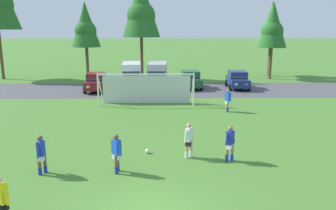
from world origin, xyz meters
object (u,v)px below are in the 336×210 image
Objects in this scene: soccer_ball at (147,151)px; parked_car_slot_left at (132,75)px; parked_car_slot_center_right at (238,80)px; player_winger_right at (189,140)px; referee at (1,202)px; soccer_goal at (146,88)px; player_winger_left at (117,153)px; parked_car_slot_center_left at (157,75)px; parked_car_slot_center at (191,79)px; player_defender_far at (230,143)px; parked_car_slot_far_left at (96,82)px; player_striker_near at (228,100)px; player_midfield_center at (41,155)px.

parked_car_slot_left is at bearing 97.22° from soccer_ball.
parked_car_slot_center_right is at bearing 65.34° from soccer_ball.
referee is at bearing -137.32° from player_winger_right.
soccer_goal is 7.66m from parked_car_slot_left.
referee is at bearing -93.97° from parked_car_slot_left.
parked_car_slot_center_left is at bearing 86.11° from player_winger_left.
parked_car_slot_center and parked_car_slot_center_right have the same top height.
parked_car_slot_far_left is (-9.33, 17.83, 0.05)m from player_defender_far.
parked_car_slot_far_left is at bearing -164.20° from parked_car_slot_center_left.
parked_car_slot_far_left is at bearing 142.02° from player_striker_near.
referee is at bearing -86.05° from parked_car_slot_far_left.
player_winger_right is 0.33× the size of parked_car_slot_left.
player_winger_left and player_winger_right have the same top height.
player_winger_right is at bearing -84.94° from parked_car_slot_center_left.
player_striker_near is 0.33× the size of parked_car_slot_left.
player_winger_left is (-1.16, -2.15, 0.71)m from soccer_ball.
player_winger_right is 0.38× the size of parked_car_slot_far_left.
parked_car_slot_far_left reaches higher than player_midfield_center.
soccer_ball is at bearing -82.78° from parked_car_slot_left.
parked_car_slot_far_left is at bearing 113.43° from player_winger_right.
player_midfield_center and player_winger_left have the same top height.
parked_car_slot_left reaches higher than referee.
player_winger_right is at bearing -16.19° from soccer_ball.
parked_car_slot_left reaches higher than player_striker_near.
parked_car_slot_center_right is (12.29, 24.04, 0.05)m from referee.
parked_car_slot_center_right is at bearing -3.52° from parked_car_slot_center_left.
soccer_goal reaches higher than player_defender_far.
player_striker_near is 0.38× the size of parked_car_slot_far_left.
parked_car_slot_far_left is at bearing 94.25° from player_midfield_center.
parked_car_slot_far_left is (-1.58, 22.88, 0.05)m from referee.
parked_car_slot_center_right is (6.34, 18.55, 0.05)m from player_winger_right.
parked_car_slot_left is 5.94m from parked_car_slot_center.
parked_car_slot_left is at bearing 84.86° from player_midfield_center.
parked_car_slot_center is at bearing 60.60° from soccer_goal.
referee and player_winger_right have the same top height.
referee is at bearing -146.91° from player_defender_far.
parked_car_slot_left is 1.16× the size of parked_car_slot_center_right.
soccer_goal is 11.82m from player_winger_right.
referee is 22.94m from parked_car_slot_far_left.
soccer_ball is at bearing -114.66° from parked_car_slot_center_right.
player_winger_right is at bearing 27.28° from player_winger_left.
parked_car_slot_left is (-1.17, 20.58, 0.52)m from player_winger_left.
player_winger_left is at bearing -93.89° from parked_car_slot_center_left.
player_winger_left is 1.00× the size of player_winger_right.
player_defender_far is 0.38× the size of parked_car_slot_far_left.
player_winger_left is at bearing -92.77° from soccer_goal.
player_winger_left is 0.38× the size of parked_car_slot_far_left.
player_striker_near is at bearing 56.54° from referee.
player_striker_near is 0.38× the size of parked_car_slot_center_right.
soccer_ball is at bearing 56.32° from referee.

